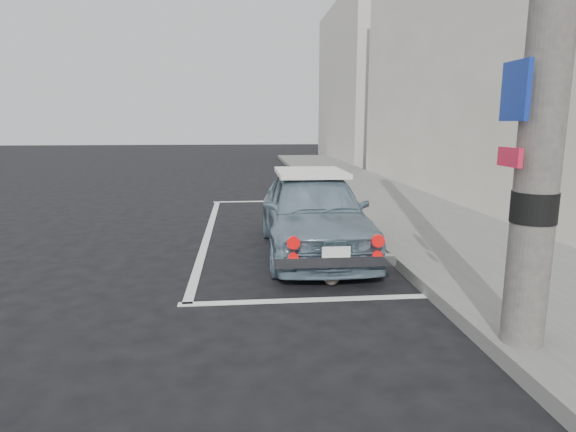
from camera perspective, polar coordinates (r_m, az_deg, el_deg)
name	(u,v)px	position (r m, az deg, el deg)	size (l,w,h in m)	color
ground	(266,287)	(5.92, -2.57, -8.38)	(80.00, 80.00, 0.00)	black
sidewalk	(450,237)	(8.55, 18.65, -2.37)	(2.80, 40.00, 0.15)	slate
shop_building	(568,46)	(11.73, 30.26, 17.00)	(3.50, 18.00, 7.00)	beige
building_far	(367,84)	(26.50, 9.33, 15.23)	(3.50, 10.00, 8.00)	beige
pline_rear	(313,300)	(5.50, 3.00, -9.90)	(3.00, 0.12, 0.01)	silver
pline_front	(273,201)	(12.26, -1.81, 1.77)	(3.00, 0.12, 0.01)	silver
pline_side	(208,233)	(8.82, -9.43, -2.00)	(0.12, 7.00, 0.01)	silver
retro_coupe	(313,211)	(7.32, 3.02, 0.55)	(1.51, 3.73, 1.26)	gray
cat	(331,277)	(5.97, 5.17, -7.17)	(0.25, 0.44, 0.24)	brown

